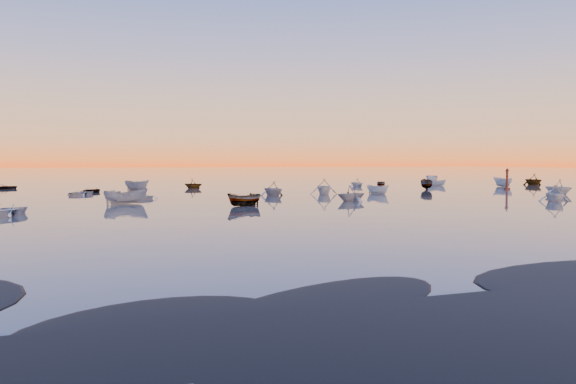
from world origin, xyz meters
name	(u,v)px	position (x,y,z in m)	size (l,w,h in m)	color
ground	(154,182)	(0.00, 100.00, 0.00)	(600.00, 600.00, 0.00)	#695E57
mud_lobes	(466,278)	(0.00, -1.00, 0.01)	(140.00, 6.00, 0.07)	black
moored_fleet	(194,194)	(0.00, 53.00, 0.00)	(124.00, 58.00, 1.20)	silver
boat_near_center	(126,204)	(-9.11, 38.94, 0.00)	(4.20, 1.78, 1.45)	gray
boat_near_right	(558,194)	(43.21, 37.80, 0.00)	(4.03, 1.81, 1.41)	silver
channel_marker	(507,180)	(45.65, 49.86, 1.31)	(0.93, 0.93, 3.30)	#4E1D10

